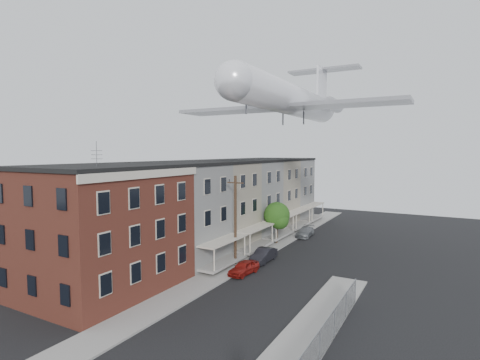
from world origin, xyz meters
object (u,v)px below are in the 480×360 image
object	(u,v)px
car_mid	(264,255)
airplane	(292,100)
car_near	(244,268)
car_far	(305,232)
utility_pole	(235,219)
street_tree	(278,216)

from	to	relation	value
car_mid	airplane	bearing A→B (deg)	82.77
car_near	car_far	world-z (taller)	car_near
utility_pole	car_near	bearing A→B (deg)	-45.42
utility_pole	airplane	world-z (taller)	airplane
utility_pole	airplane	xyz separation A→B (m)	(2.69, 8.30, 12.55)
car_far	car_mid	bearing A→B (deg)	-93.49
utility_pole	street_tree	distance (m)	10.00
street_tree	car_mid	world-z (taller)	street_tree
car_mid	utility_pole	bearing A→B (deg)	-130.79
street_tree	car_far	size ratio (longest dim) A/B	1.21
car_near	car_mid	distance (m)	4.50
street_tree	car_mid	size ratio (longest dim) A/B	1.24
utility_pole	street_tree	world-z (taller)	utility_pole
street_tree	car_far	xyz separation A→B (m)	(1.67, 5.50, -2.83)
street_tree	airplane	world-z (taller)	airplane
utility_pole	airplane	size ratio (longest dim) A/B	0.31
utility_pole	car_near	xyz separation A→B (m)	(2.10, -2.13, -4.05)
street_tree	car_near	distance (m)	12.51
street_tree	airplane	bearing A→B (deg)	-34.56
utility_pole	car_far	size ratio (longest dim) A/B	2.10
car_mid	car_far	xyz separation A→B (m)	(0.00, 13.05, -0.07)
street_tree	car_far	bearing A→B (deg)	73.07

